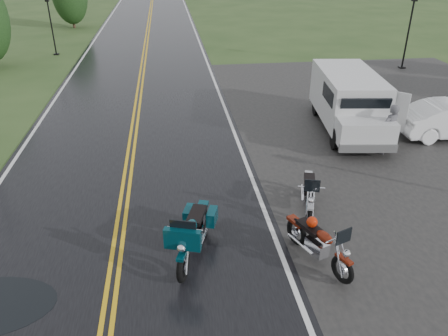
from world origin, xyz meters
The scene contains 11 objects.
ground centered at (0.00, 0.00, 0.00)m, with size 120.00×120.00×0.00m, color #2D471E.
road centered at (0.00, 10.00, 0.02)m, with size 8.00×100.00×0.04m, color black.
parking_pad centered at (11.00, 5.00, 0.01)m, with size 14.00×24.00×0.03m, color black.
motorcycle_red centered at (4.83, -1.72, 0.63)m, with size 0.77×2.12×1.25m, color #62190B, non-canonical shape.
motorcycle_teal centered at (1.51, -1.23, 0.72)m, with size 0.88×2.42×1.43m, color #05333D, non-canonical shape.
motorcycle_silver centered at (4.76, 0.38, 0.62)m, with size 0.77×2.12×1.25m, color #9A9DA1, non-canonical shape.
van_white centered at (7.10, 4.83, 1.09)m, with size 2.08×5.55×2.18m, color silver, non-canonical shape.
person_at_van centered at (8.68, 4.23, 0.88)m, with size 0.64×0.42×1.75m, color #504F55.
lamp_post_far_left centered at (-5.63, 20.98, 1.81)m, with size 0.31×0.31×3.61m, color black, non-canonical shape.
lamp_post_far_right centered at (14.78, 14.91, 2.04)m, with size 0.35×0.35×4.07m, color black, non-canonical shape.
tree_left_far centered at (-6.19, 30.97, 2.20)m, with size 2.86×2.86×4.41m, color #1E3D19, non-canonical shape.
Camera 1 is at (1.44, -8.47, 6.50)m, focal length 35.00 mm.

